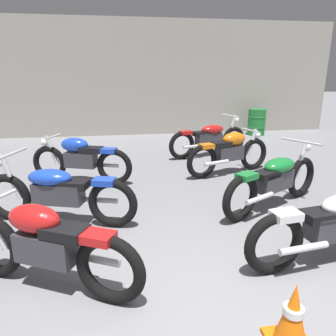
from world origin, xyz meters
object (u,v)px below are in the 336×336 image
object	(u,v)px
motorcycle_left_row_2	(80,158)
motorcycle_right_row_2	(230,152)
motorcycle_right_row_3	(209,138)
traffic_cone	(293,317)
motorcycle_left_row_0	(46,245)
motorcycle_left_row_1	(57,192)
motorcycle_right_row_1	(275,179)
oil_drum	(257,122)

from	to	relation	value
motorcycle_left_row_2	motorcycle_right_row_2	xyz separation A→B (m)	(2.91, 0.06, 0.00)
motorcycle_right_row_3	traffic_cone	world-z (taller)	motorcycle_right_row_3
motorcycle_left_row_2	motorcycle_right_row_3	distance (m)	3.29
motorcycle_left_row_0	motorcycle_right_row_2	bearing A→B (deg)	47.43
motorcycle_left_row_1	motorcycle_right_row_1	world-z (taller)	same
motorcycle_left_row_2	motorcycle_right_row_3	bearing A→B (deg)	27.72
motorcycle_left_row_1	oil_drum	xyz separation A→B (m)	(5.35, 5.66, -0.03)
motorcycle_right_row_3	motorcycle_right_row_1	bearing A→B (deg)	-88.38
motorcycle_right_row_3	oil_drum	xyz separation A→B (m)	(2.31, 2.42, -0.03)
oil_drum	traffic_cone	size ratio (longest dim) A/B	1.57
motorcycle_left_row_1	motorcycle_right_row_1	distance (m)	3.13
motorcycle_right_row_3	traffic_cone	distance (m)	5.71
motorcycle_right_row_1	motorcycle_right_row_3	size ratio (longest dim) A/B	0.93
oil_drum	traffic_cone	xyz separation A→B (m)	(-3.30, -8.05, -0.17)
motorcycle_right_row_2	traffic_cone	world-z (taller)	motorcycle_right_row_2
motorcycle_right_row_1	motorcycle_right_row_3	xyz separation A→B (m)	(-0.09, 3.20, 0.00)
motorcycle_right_row_1	traffic_cone	xyz separation A→B (m)	(-1.08, -2.43, -0.19)
motorcycle_right_row_2	oil_drum	size ratio (longest dim) A/B	2.24
motorcycle_left_row_0	motorcycle_left_row_1	bearing A→B (deg)	95.36
motorcycle_right_row_2	oil_drum	distance (m)	4.53
motorcycle_left_row_2	oil_drum	distance (m)	6.56
motorcycle_right_row_2	traffic_cone	xyz separation A→B (m)	(-0.99, -4.15, -0.20)
motorcycle_left_row_1	motorcycle_right_row_3	xyz separation A→B (m)	(3.04, 3.23, 0.00)
motorcycle_right_row_1	motorcycle_right_row_3	distance (m)	3.20
motorcycle_left_row_0	motorcycle_right_row_2	size ratio (longest dim) A/B	0.95
motorcycle_left_row_2	traffic_cone	xyz separation A→B (m)	(1.93, -4.09, -0.20)
motorcycle_right_row_1	oil_drum	xyz separation A→B (m)	(2.22, 5.62, -0.03)
motorcycle_right_row_1	oil_drum	bearing A→B (deg)	68.43
motorcycle_left_row_1	motorcycle_right_row_2	xyz separation A→B (m)	(3.04, 1.76, 0.01)
motorcycle_right_row_2	motorcycle_left_row_2	bearing A→B (deg)	-178.84
motorcycle_right_row_2	motorcycle_right_row_3	distance (m)	1.47
motorcycle_right_row_1	oil_drum	size ratio (longest dim) A/B	2.31
motorcycle_left_row_0	motorcycle_left_row_2	distance (m)	3.10
motorcycle_left_row_0	motorcycle_left_row_1	xyz separation A→B (m)	(-0.13, 1.40, -0.01)
motorcycle_right_row_1	motorcycle_right_row_3	world-z (taller)	same
motorcycle_right_row_1	traffic_cone	bearing A→B (deg)	-113.93
motorcycle_left_row_1	traffic_cone	distance (m)	3.16
motorcycle_right_row_3	motorcycle_left_row_0	bearing A→B (deg)	-122.09
motorcycle_left_row_2	traffic_cone	size ratio (longest dim) A/B	3.50
oil_drum	motorcycle_right_row_1	bearing A→B (deg)	-111.57
motorcycle_left_row_0	motorcycle_right_row_1	bearing A→B (deg)	25.63
oil_drum	traffic_cone	distance (m)	8.70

